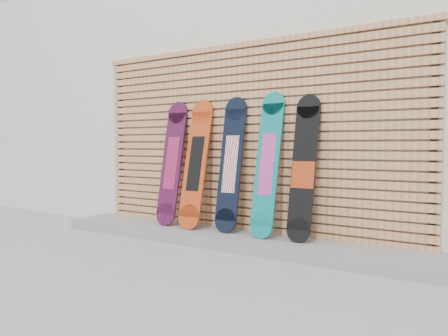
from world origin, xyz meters
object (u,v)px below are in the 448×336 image
(snowboard_1, at_px, (196,164))
(snowboard_4, at_px, (304,169))
(snowboard_2, at_px, (231,164))
(snowboard_3, at_px, (267,164))
(snowboard_0, at_px, (172,163))

(snowboard_1, bearing_deg, snowboard_4, 1.02)
(snowboard_2, bearing_deg, snowboard_3, -3.37)
(snowboard_1, bearing_deg, snowboard_3, 0.36)
(snowboard_0, distance_m, snowboard_2, 0.86)
(snowboard_0, relative_size, snowboard_3, 0.98)
(snowboard_0, xyz_separation_m, snowboard_3, (1.34, -0.01, 0.02))
(snowboard_0, relative_size, snowboard_4, 1.01)
(snowboard_1, bearing_deg, snowboard_2, 4.17)
(snowboard_1, relative_size, snowboard_3, 0.98)
(snowboard_2, height_order, snowboard_4, snowboard_2)
(snowboard_0, bearing_deg, snowboard_1, -3.03)
(snowboard_0, distance_m, snowboard_1, 0.39)
(snowboard_1, relative_size, snowboard_4, 1.01)
(snowboard_1, xyz_separation_m, snowboard_4, (1.36, 0.02, -0.02))
(snowboard_0, height_order, snowboard_2, snowboard_2)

